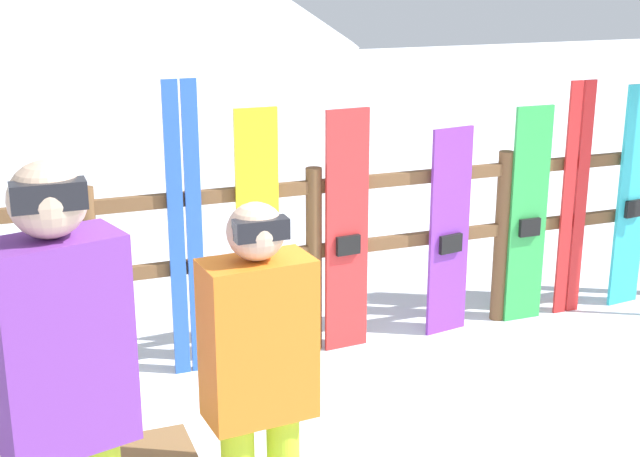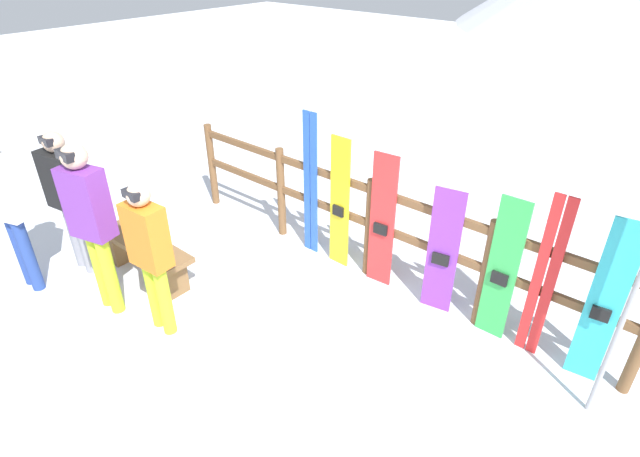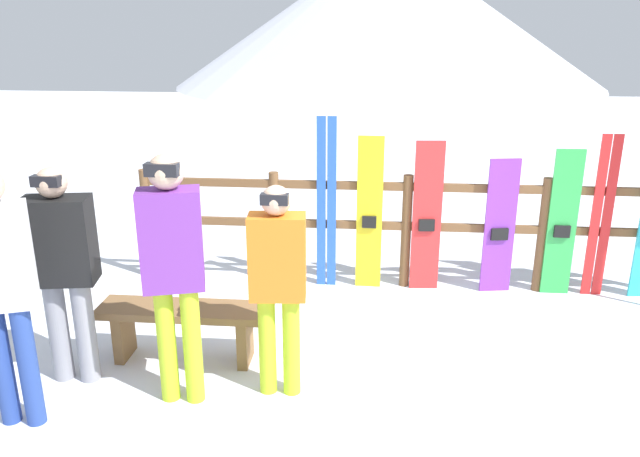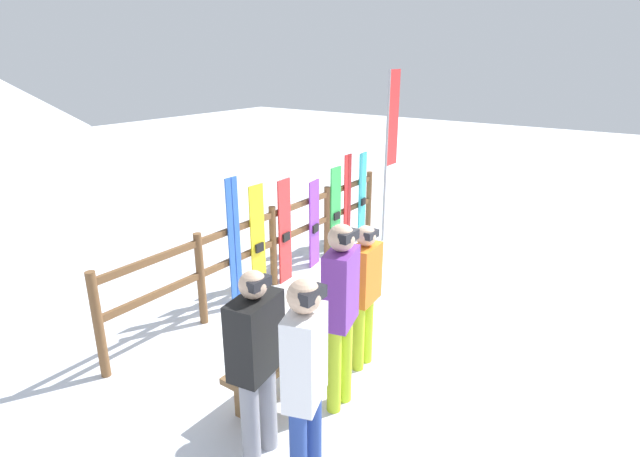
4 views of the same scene
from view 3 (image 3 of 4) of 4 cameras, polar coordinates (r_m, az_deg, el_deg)
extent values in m
plane|color=white|center=(4.91, 8.47, -13.90)|extent=(40.00, 40.00, 0.00)
cone|color=silver|center=(28.04, 6.22, 19.07)|extent=(18.00, 18.00, 6.00)
cylinder|color=brown|center=(6.79, -15.44, 0.38)|extent=(0.10, 0.10, 1.17)
cylinder|color=brown|center=(6.45, -4.16, 0.06)|extent=(0.10, 0.10, 1.17)
cylinder|color=brown|center=(6.37, 7.88, -0.29)|extent=(0.10, 0.10, 1.17)
cylinder|color=brown|center=(6.58, 19.66, -0.61)|extent=(0.10, 0.10, 1.17)
cube|color=brown|center=(6.35, 7.90, 0.22)|extent=(5.38, 0.05, 0.08)
cube|color=brown|center=(6.24, 8.06, 3.80)|extent=(5.38, 0.05, 0.08)
cube|color=brown|center=(5.10, -12.51, -7.31)|extent=(1.33, 0.36, 0.06)
cube|color=brown|center=(5.36, -17.50, -9.18)|extent=(0.08, 0.29, 0.41)
cube|color=brown|center=(5.08, -6.87, -10.02)|extent=(0.08, 0.29, 0.41)
cylinder|color=navy|center=(4.75, -27.02, -11.06)|extent=(0.13, 0.13, 0.87)
cylinder|color=navy|center=(4.66, -25.12, -11.33)|extent=(0.13, 0.13, 0.87)
cylinder|color=#B7D826|center=(4.61, -4.84, -10.54)|extent=(0.13, 0.13, 0.76)
cylinder|color=#B7D826|center=(4.59, -2.63, -10.66)|extent=(0.13, 0.13, 0.76)
cube|color=orange|center=(4.31, -3.92, -2.62)|extent=(0.41, 0.25, 0.60)
sphere|color=#D8B293|center=(4.18, -4.04, 2.58)|extent=(0.21, 0.21, 0.21)
cube|color=black|center=(4.12, -4.19, 2.69)|extent=(0.19, 0.07, 0.07)
cylinder|color=#B7D826|center=(4.62, -13.82, -10.23)|extent=(0.13, 0.13, 0.88)
cylinder|color=#B7D826|center=(4.56, -11.59, -10.42)|extent=(0.13, 0.13, 0.88)
cube|color=#723399|center=(4.27, -13.44, -1.02)|extent=(0.46, 0.33, 0.69)
sphere|color=#D8B293|center=(4.15, -13.92, 5.07)|extent=(0.24, 0.24, 0.24)
cube|color=black|center=(4.07, -14.27, 5.24)|extent=(0.21, 0.08, 0.08)
cylinder|color=gray|center=(5.14, -22.79, -8.58)|extent=(0.15, 0.15, 0.80)
cylinder|color=gray|center=(5.05, -20.65, -8.81)|extent=(0.15, 0.15, 0.80)
cube|color=black|center=(4.82, -22.73, -1.03)|extent=(0.50, 0.33, 0.64)
sphere|color=#D8B293|center=(4.71, -23.36, 3.88)|extent=(0.22, 0.22, 0.22)
cube|color=black|center=(4.65, -23.78, 4.00)|extent=(0.20, 0.08, 0.08)
cube|color=blue|center=(6.25, 0.11, 2.28)|extent=(0.09, 0.02, 1.75)
cube|color=blue|center=(6.24, 1.07, 2.26)|extent=(0.09, 0.02, 1.75)
cube|color=yellow|center=(6.25, 4.54, 1.36)|extent=(0.26, 0.03, 1.57)
cube|color=black|center=(6.25, 4.52, 0.60)|extent=(0.14, 0.03, 0.12)
cube|color=red|center=(6.28, 9.75, 1.04)|extent=(0.29, 0.05, 1.53)
cube|color=black|center=(6.27, 9.73, 0.30)|extent=(0.16, 0.04, 0.12)
cube|color=purple|center=(6.40, 16.11, 0.15)|extent=(0.31, 0.08, 1.37)
cube|color=black|center=(6.40, 16.10, -0.51)|extent=(0.17, 0.06, 0.12)
cube|color=green|center=(6.53, 21.27, 0.43)|extent=(0.28, 0.02, 1.47)
cube|color=black|center=(6.52, 21.25, -0.26)|extent=(0.15, 0.03, 0.12)
cube|color=red|center=(6.60, 23.91, 0.96)|extent=(0.09, 0.02, 1.62)
cube|color=red|center=(6.64, 24.76, 0.93)|extent=(0.09, 0.02, 1.62)
camera|label=1|loc=(1.90, -47.14, 5.39)|focal=50.00mm
camera|label=2|loc=(3.70, 64.87, 20.59)|focal=28.00mm
camera|label=4|loc=(4.99, -67.93, 13.54)|focal=28.00mm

